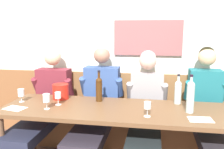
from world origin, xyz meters
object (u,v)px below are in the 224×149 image
at_px(person_left_seat, 44,104).
at_px(ice_bucket, 61,91).
at_px(wine_glass_mid_right, 191,94).
at_px(person_center_left_seat, 146,109).
at_px(wine_bottle_amber_mid, 190,96).
at_px(wine_glass_center_front, 46,98).
at_px(wine_bottle_green_tall, 99,88).
at_px(dining_table, 117,115).
at_px(person_center_right_seat, 209,110).
at_px(person_right_seat, 97,106).
at_px(wine_glass_right_end, 147,106).
at_px(wine_glass_center_rear, 21,93).
at_px(wall_bench, 124,125).
at_px(wine_bottle_clear_water, 178,91).
at_px(wine_glass_near_bucket, 58,96).

bearing_deg(person_left_seat, ice_bucket, -19.67).
distance_m(ice_bucket, wine_glass_mid_right, 1.44).
height_order(person_center_left_seat, wine_bottle_amber_mid, person_center_left_seat).
bearing_deg(wine_glass_center_front, ice_bucket, 89.62).
xyz_separation_m(wine_bottle_green_tall, wine_glass_mid_right, (0.99, 0.06, -0.04)).
relative_size(dining_table, person_center_right_seat, 1.79).
relative_size(person_right_seat, wine_glass_right_end, 9.29).
relative_size(person_center_left_seat, wine_bottle_green_tall, 3.63).
relative_size(person_right_seat, wine_bottle_amber_mid, 3.54).
height_order(wine_glass_center_rear, wine_glass_center_front, wine_glass_center_front).
bearing_deg(person_left_seat, wine_bottle_amber_mid, -11.25).
bearing_deg(person_center_right_seat, person_center_left_seat, -177.71).
height_order(person_center_right_seat, wine_glass_center_front, person_center_right_seat).
xyz_separation_m(wall_bench, wine_glass_center_front, (-0.69, -0.82, 0.56)).
distance_m(dining_table, wine_bottle_amber_mid, 0.76).
relative_size(wine_bottle_clear_water, wine_glass_right_end, 2.28).
bearing_deg(person_left_seat, person_center_right_seat, 0.83).
relative_size(person_center_right_seat, wine_glass_right_end, 9.29).
bearing_deg(ice_bucket, wine_bottle_green_tall, -2.23).
bearing_deg(wine_glass_center_rear, person_left_seat, 66.57).
distance_m(dining_table, person_right_seat, 0.44).
bearing_deg(dining_table, ice_bucket, 161.32).
height_order(dining_table, person_center_left_seat, person_center_left_seat).
xyz_separation_m(person_left_seat, wine_bottle_clear_water, (1.57, -0.05, 0.24)).
bearing_deg(person_center_right_seat, dining_table, -160.03).
xyz_separation_m(person_right_seat, wine_glass_near_bucket, (-0.34, -0.33, 0.19)).
bearing_deg(wine_bottle_green_tall, wine_glass_right_end, -36.74).
bearing_deg(wine_bottle_amber_mid, person_center_right_seat, 54.43).
relative_size(person_left_seat, person_center_right_seat, 0.97).
xyz_separation_m(dining_table, person_right_seat, (-0.29, 0.33, -0.02)).
bearing_deg(person_center_left_seat, ice_bucket, -174.51).
bearing_deg(wine_glass_mid_right, wine_glass_center_front, -163.88).
xyz_separation_m(dining_table, person_center_left_seat, (0.29, 0.33, -0.03)).
bearing_deg(wine_glass_right_end, person_center_right_seat, 39.75).
bearing_deg(person_right_seat, ice_bucket, -165.70).
xyz_separation_m(wall_bench, wine_glass_right_end, (0.32, -0.87, 0.55)).
height_order(dining_table, wine_glass_center_front, wine_glass_center_front).
bearing_deg(person_left_seat, wine_glass_mid_right, -1.72).
relative_size(dining_table, wine_glass_center_rear, 16.20).
xyz_separation_m(wine_glass_center_rear, wine_glass_mid_right, (1.83, 0.23, 0.01)).
distance_m(wine_bottle_clear_water, wine_glass_near_bucket, 1.28).
bearing_deg(wine_glass_mid_right, wine_glass_right_end, -133.33).
distance_m(person_center_left_seat, wine_glass_mid_right, 0.52).
distance_m(person_center_right_seat, wine_glass_center_front, 1.74).
bearing_deg(dining_table, wine_bottle_green_tall, 137.11).
bearing_deg(wine_bottle_amber_mid, wall_bench, 136.52).
xyz_separation_m(ice_bucket, wine_glass_center_rear, (-0.38, -0.19, 0.01)).
bearing_deg(wine_glass_mid_right, wine_glass_center_rear, -172.75).
bearing_deg(wine_bottle_amber_mid, person_right_seat, 161.38).
bearing_deg(wine_glass_mid_right, wine_glass_near_bucket, -169.13).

